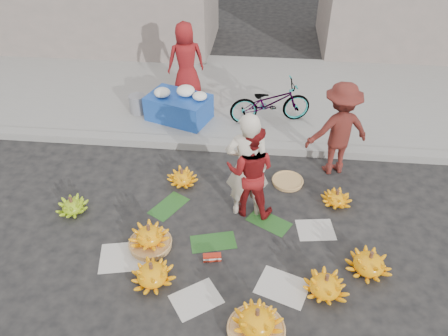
# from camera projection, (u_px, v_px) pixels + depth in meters

# --- Properties ---
(ground) EXTENTS (80.00, 80.00, 0.00)m
(ground) POSITION_uv_depth(u_px,v_px,m) (222.00, 233.00, 6.50)
(ground) COLOR black
(ground) RESTS_ON ground
(curb) EXTENTS (40.00, 0.25, 0.15)m
(curb) POSITION_uv_depth(u_px,v_px,m) (234.00, 146.00, 8.20)
(curb) COLOR gray
(curb) RESTS_ON ground
(sidewalk) EXTENTS (40.00, 4.00, 0.12)m
(sidewalk) POSITION_uv_depth(u_px,v_px,m) (241.00, 94.00, 9.87)
(sidewalk) COLOR gray
(sidewalk) RESTS_ON ground
(newspaper_scatter) EXTENTS (3.20, 1.80, 0.00)m
(newspaper_scatter) POSITION_uv_depth(u_px,v_px,m) (215.00, 275.00, 5.87)
(newspaper_scatter) COLOR beige
(newspaper_scatter) RESTS_ON ground
(banana_leaves) EXTENTS (2.00, 1.00, 0.00)m
(banana_leaves) POSITION_uv_depth(u_px,v_px,m) (216.00, 223.00, 6.67)
(banana_leaves) COLOR #1B4C19
(banana_leaves) RESTS_ON ground
(banana_bunch_0) EXTENTS (0.60, 0.60, 0.42)m
(banana_bunch_0) POSITION_uv_depth(u_px,v_px,m) (150.00, 238.00, 6.18)
(banana_bunch_0) COLOR #B2824A
(banana_bunch_0) RESTS_ON ground
(banana_bunch_1) EXTENTS (0.61, 0.61, 0.35)m
(banana_bunch_1) POSITION_uv_depth(u_px,v_px,m) (152.00, 274.00, 5.70)
(banana_bunch_1) COLOR #FFA90C
(banana_bunch_1) RESTS_ON ground
(banana_bunch_2) EXTENTS (0.75, 0.75, 0.46)m
(banana_bunch_2) POSITION_uv_depth(u_px,v_px,m) (257.00, 323.00, 5.07)
(banana_bunch_2) COLOR #B2824A
(banana_bunch_2) RESTS_ON ground
(banana_bunch_3) EXTENTS (0.68, 0.68, 0.35)m
(banana_bunch_3) POSITION_uv_depth(u_px,v_px,m) (325.00, 285.00, 5.55)
(banana_bunch_3) COLOR #FFA90C
(banana_bunch_3) RESTS_ON ground
(banana_bunch_4) EXTENTS (0.60, 0.60, 0.36)m
(banana_bunch_4) POSITION_uv_depth(u_px,v_px,m) (369.00, 263.00, 5.84)
(banana_bunch_4) COLOR #FFA90C
(banana_bunch_4) RESTS_ON ground
(banana_bunch_5) EXTENTS (0.44, 0.44, 0.29)m
(banana_bunch_5) POSITION_uv_depth(u_px,v_px,m) (336.00, 198.00, 6.95)
(banana_bunch_5) COLOR #FFA90C
(banana_bunch_5) RESTS_ON ground
(banana_bunch_6) EXTENTS (0.50, 0.50, 0.29)m
(banana_bunch_6) POSITION_uv_depth(u_px,v_px,m) (72.00, 206.00, 6.80)
(banana_bunch_6) COLOR #74A517
(banana_bunch_6) RESTS_ON ground
(banana_bunch_7) EXTENTS (0.47, 0.47, 0.30)m
(banana_bunch_7) POSITION_uv_depth(u_px,v_px,m) (182.00, 177.00, 7.36)
(banana_bunch_7) COLOR #FFA90C
(banana_bunch_7) RESTS_ON ground
(basket_spare) EXTENTS (0.53, 0.53, 0.06)m
(basket_spare) POSITION_uv_depth(u_px,v_px,m) (288.00, 182.00, 7.42)
(basket_spare) COLOR #B2824A
(basket_spare) RESTS_ON ground
(incense_stack) EXTENTS (0.26, 0.12, 0.10)m
(incense_stack) POSITION_uv_depth(u_px,v_px,m) (212.00, 257.00, 6.05)
(incense_stack) COLOR #B22413
(incense_stack) RESTS_ON ground
(vendor_cream) EXTENTS (0.67, 0.47, 1.77)m
(vendor_cream) POSITION_uv_depth(u_px,v_px,m) (247.00, 166.00, 6.35)
(vendor_cream) COLOR beige
(vendor_cream) RESTS_ON ground
(vendor_red) EXTENTS (0.82, 0.67, 1.53)m
(vendor_red) POSITION_uv_depth(u_px,v_px,m) (250.00, 171.00, 6.44)
(vendor_red) COLOR maroon
(vendor_red) RESTS_ON ground
(man_striped) EXTENTS (1.22, 0.92, 1.67)m
(man_striped) POSITION_uv_depth(u_px,v_px,m) (339.00, 130.00, 7.24)
(man_striped) COLOR #9F281D
(man_striped) RESTS_ON ground
(flower_table) EXTENTS (1.38, 1.11, 0.70)m
(flower_table) POSITION_uv_depth(u_px,v_px,m) (179.00, 106.00, 8.74)
(flower_table) COLOR #18419F
(flower_table) RESTS_ON sidewalk
(grey_bucket) EXTENTS (0.34, 0.34, 0.38)m
(grey_bucket) POSITION_uv_depth(u_px,v_px,m) (138.00, 104.00, 9.01)
(grey_bucket) COLOR slate
(grey_bucket) RESTS_ON sidewalk
(flower_vendor) EXTENTS (0.92, 0.76, 1.62)m
(flower_vendor) POSITION_uv_depth(u_px,v_px,m) (186.00, 60.00, 9.25)
(flower_vendor) COLOR maroon
(flower_vendor) RESTS_ON sidewalk
(bicycle) EXTENTS (0.94, 1.70, 0.85)m
(bicycle) POSITION_uv_depth(u_px,v_px,m) (270.00, 102.00, 8.58)
(bicycle) COLOR gray
(bicycle) RESTS_ON sidewalk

